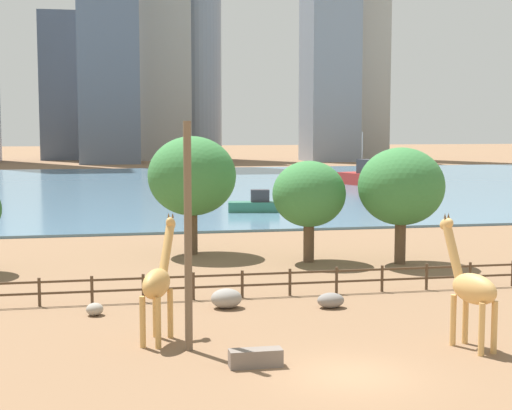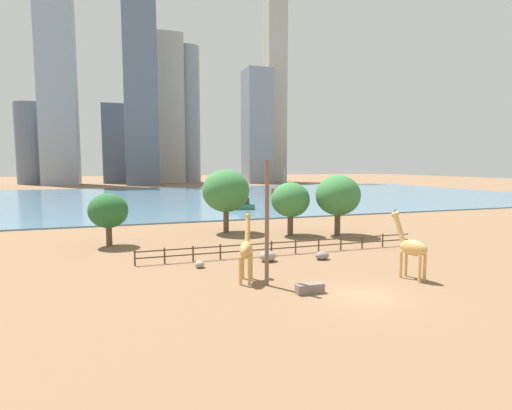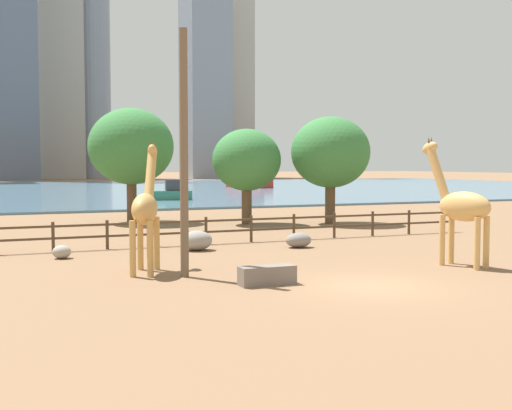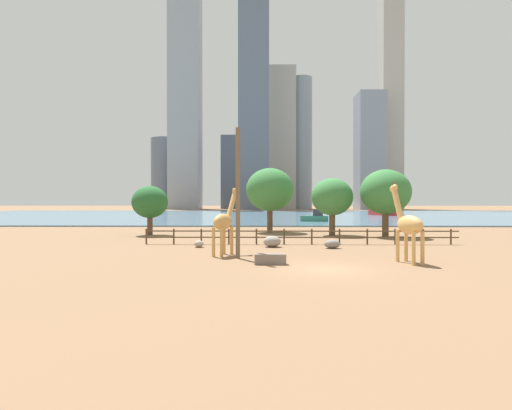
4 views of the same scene
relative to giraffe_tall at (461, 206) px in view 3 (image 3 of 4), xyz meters
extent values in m
plane|color=brown|center=(-5.21, 77.85, -2.25)|extent=(400.00, 400.00, 0.00)
cube|color=slate|center=(-5.21, 74.85, -2.15)|extent=(180.00, 86.00, 0.20)
cylinder|color=tan|center=(-0.44, 0.46, -1.30)|extent=(0.27, 0.27, 1.90)
cylinder|color=tan|center=(0.13, 0.63, -1.30)|extent=(0.27, 0.27, 1.90)
cylinder|color=tan|center=(-0.03, -0.95, -1.30)|extent=(0.27, 0.27, 1.90)
cylinder|color=tan|center=(0.54, -0.79, -1.30)|extent=(0.27, 0.27, 1.90)
ellipsoid|color=tan|center=(0.05, -0.16, -0.02)|extent=(1.39, 2.25, 1.10)
cylinder|color=tan|center=(-0.28, 0.97, 1.18)|extent=(0.63, 1.15, 2.08)
ellipsoid|color=tan|center=(-0.39, 1.34, 2.16)|extent=(0.55, 0.86, 0.66)
cone|color=brown|center=(-0.47, 1.32, 2.48)|extent=(0.12, 0.12, 0.20)
cone|color=brown|center=(-0.31, 1.36, 2.48)|extent=(0.12, 0.12, 0.20)
cylinder|color=tan|center=(-11.12, 3.75, -1.30)|extent=(0.29, 0.29, 1.90)
cylinder|color=tan|center=(-10.58, 3.52, -1.30)|extent=(0.29, 0.29, 1.90)
cylinder|color=tan|center=(-11.68, 2.38, -1.30)|extent=(0.29, 0.29, 1.90)
cylinder|color=tan|center=(-11.14, 2.16, -1.30)|extent=(0.29, 0.29, 1.90)
ellipsoid|color=tan|center=(-11.13, 2.95, -0.02)|extent=(1.58, 2.26, 1.10)
cylinder|color=tan|center=(-10.63, 4.18, 1.11)|extent=(0.83, 1.39, 1.98)
ellipsoid|color=tan|center=(-10.43, 4.67, 2.01)|extent=(0.62, 0.88, 0.73)
cone|color=brown|center=(-10.50, 4.71, 2.33)|extent=(0.13, 0.13, 0.20)
cone|color=brown|center=(-10.35, 4.64, 2.33)|extent=(0.13, 0.13, 0.20)
cylinder|color=brown|center=(-10.06, 1.73, 1.87)|extent=(0.28, 0.28, 8.25)
ellipsoid|color=gray|center=(-13.45, 7.66, -1.98)|extent=(0.73, 0.72, 0.54)
ellipsoid|color=gray|center=(-3.16, 7.07, -1.92)|extent=(1.22, 0.90, 0.67)
ellipsoid|color=gray|center=(-7.72, 7.92, -1.82)|extent=(1.38, 1.17, 0.87)
cube|color=#72665B|center=(-8.07, -0.64, -1.95)|extent=(1.80, 0.60, 0.60)
cylinder|color=#4C3826|center=(-13.59, 9.85, -1.60)|extent=(0.14, 0.14, 1.30)
cylinder|color=#4C3826|center=(-11.28, 9.85, -1.60)|extent=(0.14, 0.14, 1.30)
cylinder|color=#4C3826|center=(-8.97, 9.85, -1.60)|extent=(0.14, 0.14, 1.30)
cylinder|color=#4C3826|center=(-6.66, 9.85, -1.60)|extent=(0.14, 0.14, 1.30)
cylinder|color=#4C3826|center=(-4.35, 9.85, -1.60)|extent=(0.14, 0.14, 1.30)
cylinder|color=#4C3826|center=(-2.05, 9.85, -1.60)|extent=(0.14, 0.14, 1.30)
cylinder|color=#4C3826|center=(0.26, 9.85, -1.60)|extent=(0.14, 0.14, 1.30)
cylinder|color=#4C3826|center=(2.57, 9.85, -1.60)|extent=(0.14, 0.14, 1.30)
cylinder|color=#4C3826|center=(4.88, 9.85, -1.60)|extent=(0.14, 0.14, 1.30)
cylinder|color=#4C3826|center=(7.19, 9.85, -1.60)|extent=(0.14, 0.14, 1.30)
cube|color=#4C3826|center=(-5.21, 9.85, -1.15)|extent=(26.10, 0.08, 0.10)
cube|color=#4C3826|center=(-5.21, 9.85, -1.67)|extent=(26.10, 0.08, 0.10)
cylinder|color=brown|center=(-1.09, 18.63, -1.09)|extent=(0.64, 0.64, 2.32)
ellipsoid|color=#387A3D|center=(-1.09, 18.63, 1.80)|extent=(4.33, 4.33, 3.90)
cylinder|color=brown|center=(-7.56, 22.63, -0.88)|extent=(0.64, 0.64, 2.74)
ellipsoid|color=#387A3D|center=(-7.56, 22.63, 2.68)|extent=(5.50, 5.50, 4.95)
cylinder|color=brown|center=(3.99, 16.98, -0.98)|extent=(0.64, 0.64, 2.54)
ellipsoid|color=#387A3D|center=(3.99, 16.98, 2.29)|extent=(5.02, 5.02, 4.52)
cube|color=#337259|center=(0.42, 43.72, -1.59)|extent=(4.81, 2.31, 0.92)
cube|color=#333338|center=(0.99, 43.64, -0.57)|extent=(1.81, 1.34, 1.11)
cube|color=#B22D28|center=(20.62, 72.10, -1.28)|extent=(5.35, 8.20, 1.54)
cube|color=#333338|center=(20.96, 71.20, 0.42)|extent=(2.72, 3.26, 1.85)
cylinder|color=silver|center=(20.48, 72.46, 2.19)|extent=(0.15, 0.15, 5.40)
cube|color=#ADA89E|center=(48.02, 151.71, 46.34)|extent=(8.91, 9.71, 97.19)
cube|color=#ADA89E|center=(0.17, 157.69, 29.22)|extent=(13.39, 14.63, 62.94)
cube|color=gray|center=(36.77, 143.16, 21.86)|extent=(10.82, 12.76, 48.23)
cylinder|color=gray|center=(9.95, 158.61, 27.52)|extent=(9.75, 9.75, 59.54)
camera|label=1|loc=(-13.00, -25.85, 5.87)|focal=55.00mm
camera|label=2|loc=(-18.89, -22.48, 5.72)|focal=28.00mm
camera|label=3|loc=(-16.04, -18.91, 1.53)|focal=45.00mm
camera|label=4|loc=(-8.62, -23.41, 1.38)|focal=28.00mm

